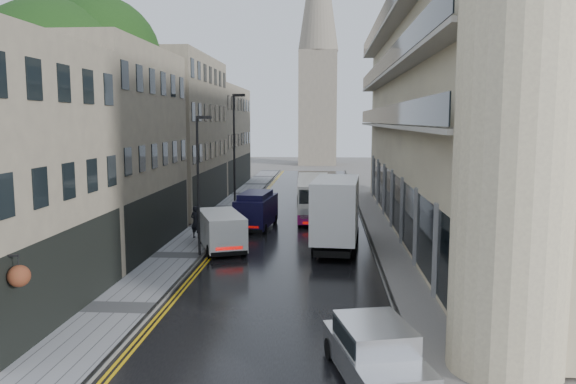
% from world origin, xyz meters
% --- Properties ---
extents(road, '(9.00, 85.00, 0.02)m').
position_xyz_m(road, '(0.00, 27.50, 0.01)').
color(road, black).
rests_on(road, ground).
extents(left_sidewalk, '(2.70, 85.00, 0.12)m').
position_xyz_m(left_sidewalk, '(-5.85, 27.50, 0.06)').
color(left_sidewalk, gray).
rests_on(left_sidewalk, ground).
extents(right_sidewalk, '(1.80, 85.00, 0.12)m').
position_xyz_m(right_sidewalk, '(5.40, 27.50, 0.06)').
color(right_sidewalk, slate).
rests_on(right_sidewalk, ground).
extents(old_shop_row, '(4.50, 56.00, 12.00)m').
position_xyz_m(old_shop_row, '(-9.45, 30.00, 6.00)').
color(old_shop_row, gray).
rests_on(old_shop_row, ground).
extents(modern_block, '(8.00, 40.00, 14.00)m').
position_xyz_m(modern_block, '(10.30, 26.00, 7.00)').
color(modern_block, beige).
rests_on(modern_block, ground).
extents(church_spire, '(6.40, 6.40, 40.00)m').
position_xyz_m(church_spire, '(0.50, 82.00, 20.00)').
color(church_spire, gray).
rests_on(church_spire, ground).
extents(tree_near, '(10.56, 10.56, 13.89)m').
position_xyz_m(tree_near, '(-12.50, 20.00, 6.95)').
color(tree_near, black).
rests_on(tree_near, ground).
extents(tree_far, '(9.24, 9.24, 12.46)m').
position_xyz_m(tree_far, '(-12.20, 33.00, 6.23)').
color(tree_far, black).
rests_on(tree_far, ground).
extents(cream_bus, '(2.73, 10.40, 2.82)m').
position_xyz_m(cream_bus, '(0.05, 29.52, 1.43)').
color(cream_bus, silver).
rests_on(cream_bus, road).
extents(white_lorry, '(2.94, 7.83, 4.02)m').
position_xyz_m(white_lorry, '(1.30, 19.93, 2.03)').
color(white_lorry, white).
rests_on(white_lorry, road).
extents(silver_hatchback, '(2.92, 4.74, 1.65)m').
position_xyz_m(silver_hatchback, '(2.80, 4.02, 0.85)').
color(silver_hatchback, silver).
rests_on(silver_hatchback, road).
extents(white_van, '(3.51, 5.10, 2.13)m').
position_xyz_m(white_van, '(-4.14, 19.12, 1.08)').
color(white_van, white).
rests_on(white_van, road).
extents(navy_van, '(2.46, 5.13, 2.53)m').
position_xyz_m(navy_van, '(-3.77, 25.81, 1.28)').
color(navy_van, black).
rests_on(navy_van, road).
extents(pedestrian, '(0.85, 0.71, 1.97)m').
position_xyz_m(pedestrian, '(-5.85, 23.48, 1.11)').
color(pedestrian, black).
rests_on(pedestrian, left_sidewalk).
extents(lamp_post_near, '(0.82, 0.23, 7.22)m').
position_xyz_m(lamp_post_near, '(-4.70, 19.29, 3.73)').
color(lamp_post_near, black).
rests_on(lamp_post_near, left_sidewalk).
extents(lamp_post_far, '(1.02, 0.58, 8.94)m').
position_xyz_m(lamp_post_far, '(-5.07, 33.08, 4.59)').
color(lamp_post_far, black).
rests_on(lamp_post_far, left_sidewalk).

